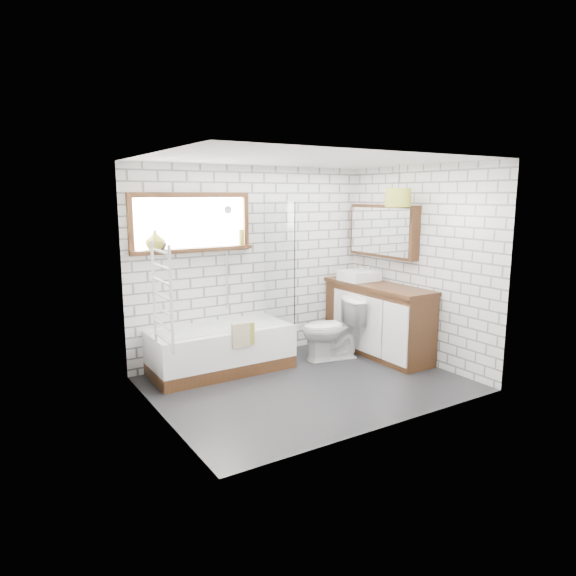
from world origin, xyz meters
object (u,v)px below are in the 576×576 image
toilet (332,329)px  pendant (398,197)px  basin (359,276)px  bathtub (221,349)px  vanity (377,319)px

toilet → pendant: size_ratio=2.57×
toilet → basin: bearing=119.2°
bathtub → pendant: (2.05, -0.82, 1.82)m
vanity → pendant: bearing=-95.5°
vanity → toilet: bearing=167.1°
vanity → toilet: (-0.65, 0.15, -0.08)m
toilet → pendant: bearing=64.0°
bathtub → vanity: vanity is taller
vanity → toilet: vanity is taller
basin → toilet: (-0.59, -0.18, -0.63)m
toilet → vanity: bearing=89.5°
bathtub → pendant: 2.86m
vanity → pendant: 1.65m
vanity → basin: bearing=100.4°
vanity → basin: 0.65m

